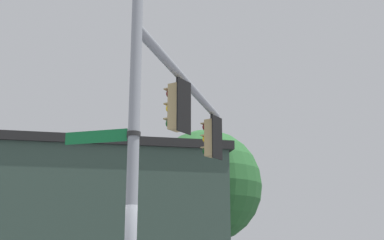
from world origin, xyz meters
name	(u,v)px	position (x,y,z in m)	size (l,w,h in m)	color
signal_pole	(133,162)	(0.00, 0.00, 3.23)	(0.20, 0.20, 6.46)	gray
mast_arm	(186,82)	(3.04, 0.90, 5.71)	(0.20, 0.20, 6.34)	gray
traffic_light_nearest_pole	(177,107)	(2.40, 0.73, 4.91)	(0.54, 0.49, 1.31)	black
traffic_light_mid_inner	(211,138)	(5.52, 1.65, 4.91)	(0.54, 0.49, 1.31)	black
street_name_sign	(109,136)	(-0.13, 0.44, 3.71)	(0.51, 1.38, 0.22)	#147238
storefront_building	(104,226)	(7.90, 7.64, 2.78)	(10.21, 10.24, 5.54)	#33473D
tree_by_storefront	(206,186)	(10.50, 4.80, 4.34)	(4.37, 4.37, 6.54)	#4C3823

